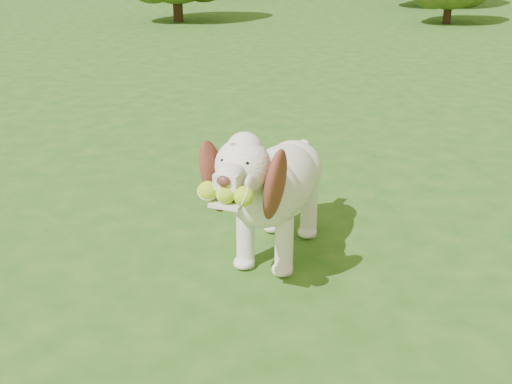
{
  "coord_description": "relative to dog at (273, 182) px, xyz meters",
  "views": [
    {
      "loc": [
        0.2,
        -3.26,
        1.56
      ],
      "look_at": [
        0.4,
        -0.6,
        0.46
      ],
      "focal_mm": 45.0,
      "sensor_mm": 36.0,
      "label": 1
    }
  ],
  "objects": [
    {
      "name": "ground",
      "position": [
        -0.5,
        0.38,
        -0.41
      ],
      "size": [
        80.0,
        80.0,
        0.0
      ],
      "primitive_type": "plane",
      "color": "#1F4E16",
      "rests_on": "ground"
    },
    {
      "name": "dog",
      "position": [
        0.0,
        0.0,
        0.0
      ],
      "size": [
        0.73,
        1.14,
        0.78
      ],
      "rotation": [
        0.0,
        0.0,
        -0.43
      ],
      "color": "white",
      "rests_on": "ground"
    }
  ]
}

